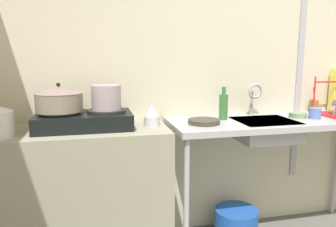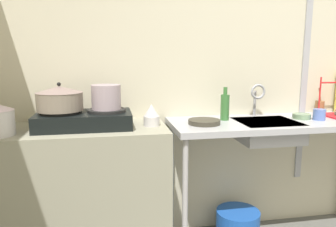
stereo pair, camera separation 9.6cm
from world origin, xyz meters
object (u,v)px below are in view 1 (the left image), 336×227
(frying_pan, at_px, (204,122))
(cup_by_rack, at_px, (315,113))
(pot_on_left_burner, at_px, (59,99))
(bottle_by_sink, at_px, (223,106))
(sink_basin, at_px, (264,130))
(percolator, at_px, (152,115))
(small_bowl_on_drainboard, at_px, (298,115))
(bucket_on_floor, at_px, (236,224))
(stove, at_px, (84,120))
(faucet, at_px, (254,94))
(utensil_jar, at_px, (314,106))
(pot_on_right_burner, at_px, (106,97))

(frying_pan, relative_size, cup_by_rack, 2.52)
(pot_on_left_burner, distance_m, bottle_by_sink, 1.10)
(sink_basin, distance_m, bottle_by_sink, 0.33)
(pot_on_left_burner, height_order, frying_pan, pot_on_left_burner)
(percolator, xyz_separation_m, small_bowl_on_drainboard, (1.10, 0.04, -0.05))
(sink_basin, relative_size, bucket_on_floor, 1.29)
(bottle_by_sink, bearing_deg, stove, -175.40)
(faucet, relative_size, bucket_on_floor, 0.77)
(small_bowl_on_drainboard, relative_size, bottle_by_sink, 0.54)
(cup_by_rack, bearing_deg, utensil_jar, 54.53)
(small_bowl_on_drainboard, relative_size, bucket_on_floor, 0.39)
(utensil_jar, bearing_deg, bucket_on_floor, -166.63)
(faucet, distance_m, cup_by_rack, 0.45)
(sink_basin, bearing_deg, pot_on_left_burner, 179.16)
(faucet, bearing_deg, pot_on_left_burner, -173.40)
(bottle_by_sink, height_order, bucket_on_floor, bottle_by_sink)
(small_bowl_on_drainboard, distance_m, bucket_on_floor, 0.93)
(bottle_by_sink, relative_size, bucket_on_floor, 0.73)
(percolator, distance_m, frying_pan, 0.36)
(pot_on_right_burner, distance_m, frying_pan, 0.66)
(frying_pan, height_order, utensil_jar, utensil_jar)
(percolator, relative_size, cup_by_rack, 1.66)
(pot_on_left_burner, xyz_separation_m, small_bowl_on_drainboard, (1.66, 0.02, -0.17))
(small_bowl_on_drainboard, xyz_separation_m, utensil_jar, (0.27, 0.18, 0.03))
(stove, bearing_deg, faucet, 7.34)
(percolator, xyz_separation_m, cup_by_rack, (1.19, -0.02, -0.03))
(faucet, bearing_deg, percolator, -167.78)
(stove, height_order, small_bowl_on_drainboard, stove)
(utensil_jar, xyz_separation_m, bucket_on_floor, (-0.72, -0.17, -0.85))
(pot_on_left_burner, distance_m, cup_by_rack, 1.76)
(frying_pan, xyz_separation_m, cup_by_rack, (0.84, -0.01, 0.02))
(sink_basin, height_order, bucket_on_floor, sink_basin)
(bucket_on_floor, bearing_deg, pot_on_left_burner, -178.31)
(bottle_by_sink, bearing_deg, bucket_on_floor, -19.96)
(frying_pan, bearing_deg, faucet, 22.30)
(pot_on_left_burner, relative_size, frying_pan, 1.33)
(pot_on_left_burner, height_order, faucet, pot_on_left_burner)
(pot_on_right_burner, bearing_deg, pot_on_left_burner, 180.00)
(pot_on_left_burner, xyz_separation_m, sink_basin, (1.37, -0.02, -0.26))
(faucet, bearing_deg, utensil_jar, 4.96)
(small_bowl_on_drainboard, distance_m, bottle_by_sink, 0.57)
(pot_on_right_burner, height_order, bucket_on_floor, pot_on_right_burner)
(cup_by_rack, distance_m, bottle_by_sink, 0.67)
(stove, distance_m, utensil_jar, 1.80)
(pot_on_right_burner, distance_m, sink_basin, 1.12)
(pot_on_right_burner, bearing_deg, frying_pan, -2.70)
(frying_pan, bearing_deg, pot_on_left_burner, 178.13)
(faucet, relative_size, small_bowl_on_drainboard, 1.95)
(sink_basin, xyz_separation_m, bottle_by_sink, (-0.27, 0.10, 0.16))
(pot_on_left_burner, distance_m, bucket_on_floor, 1.56)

